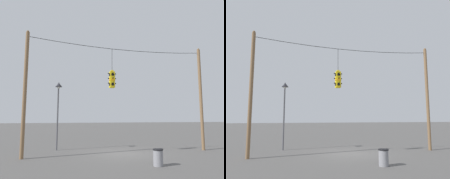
{
  "view_description": "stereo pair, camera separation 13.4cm",
  "coord_description": "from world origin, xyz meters",
  "views": [
    {
      "loc": [
        -5.09,
        -14.53,
        2.43
      ],
      "look_at": [
        -0.82,
        -0.11,
        4.4
      ],
      "focal_mm": 35.0,
      "sensor_mm": 36.0,
      "label": 1
    },
    {
      "loc": [
        -4.96,
        -14.56,
        2.43
      ],
      "look_at": [
        -0.82,
        -0.11,
        4.4
      ],
      "focal_mm": 35.0,
      "sensor_mm": 36.0,
      "label": 2
    }
  ],
  "objects": [
    {
      "name": "traffic_light_over_intersection",
      "position": [
        -0.82,
        -0.11,
        5.12
      ],
      "size": [
        0.58,
        0.58,
        2.79
      ],
      "color": "yellow"
    },
    {
      "name": "street_lamp",
      "position": [
        -4.31,
        2.69,
        3.92
      ],
      "size": [
        0.52,
        0.89,
        5.15
      ],
      "color": "#515156",
      "rests_on": "ground_plane"
    },
    {
      "name": "utility_pole_left",
      "position": [
        -6.48,
        -0.11,
        4.01
      ],
      "size": [
        0.24,
        0.24,
        8.03
      ],
      "color": "brown",
      "rests_on": "ground_plane"
    },
    {
      "name": "trash_bin",
      "position": [
        0.43,
        -4.17,
        0.43
      ],
      "size": [
        0.53,
        0.53,
        0.86
      ],
      "color": "gray",
      "rests_on": "ground_plane"
    },
    {
      "name": "span_wire",
      "position": [
        0.0,
        -0.11,
        7.43
      ],
      "size": [
        12.95,
        0.03,
        0.36
      ],
      "color": "black"
    },
    {
      "name": "ground_plane",
      "position": [
        0.0,
        0.0,
        0.0
      ],
      "size": [
        200.0,
        200.0,
        0.0
      ],
      "primitive_type": "plane",
      "color": "#565451"
    },
    {
      "name": "utility_pole_right",
      "position": [
        6.48,
        -0.11,
        4.01
      ],
      "size": [
        0.24,
        0.24,
        8.03
      ],
      "color": "brown",
      "rests_on": "ground_plane"
    }
  ]
}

